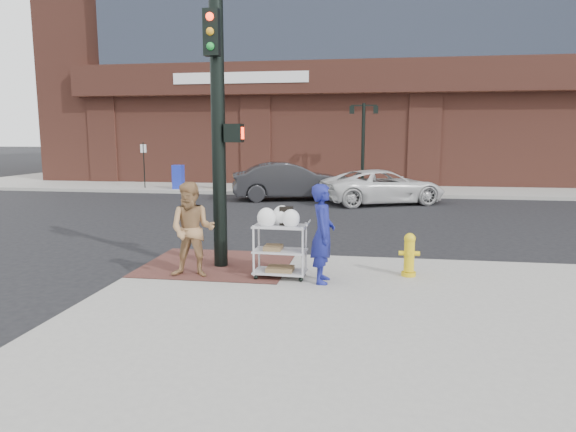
% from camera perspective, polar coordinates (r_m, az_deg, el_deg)
% --- Properties ---
extents(ground, '(220.00, 220.00, 0.00)m').
position_cam_1_polar(ground, '(9.27, -5.83, -7.76)').
color(ground, black).
rests_on(ground, ground).
extents(sidewalk_far, '(65.00, 36.00, 0.15)m').
position_cam_1_polar(sidewalk_far, '(41.92, 23.09, 4.66)').
color(sidewalk_far, gray).
rests_on(sidewalk_far, ground).
extents(brick_curb_ramp, '(2.80, 2.40, 0.01)m').
position_cam_1_polar(brick_curb_ramp, '(10.22, -7.82, -5.31)').
color(brick_curb_ramp, '#512D26').
rests_on(brick_curb_ramp, sidewalk_near).
extents(lamp_post, '(1.32, 0.22, 4.00)m').
position_cam_1_polar(lamp_post, '(24.58, 8.35, 8.72)').
color(lamp_post, black).
rests_on(lamp_post, sidewalk_far).
extents(parking_sign, '(0.05, 0.05, 2.20)m').
position_cam_1_polar(parking_sign, '(25.97, -15.71, 5.47)').
color(parking_sign, black).
rests_on(parking_sign, sidewalk_far).
extents(traffic_signal_pole, '(0.61, 0.51, 5.00)m').
position_cam_1_polar(traffic_signal_pole, '(9.76, -7.67, 9.88)').
color(traffic_signal_pole, black).
rests_on(traffic_signal_pole, sidewalk_near).
extents(woman_blue, '(0.42, 0.63, 1.70)m').
position_cam_1_polar(woman_blue, '(8.76, 3.89, -1.97)').
color(woman_blue, navy).
rests_on(woman_blue, sidewalk_near).
extents(pedestrian_tan, '(0.87, 0.70, 1.70)m').
position_cam_1_polar(pedestrian_tan, '(9.24, -10.58, -1.53)').
color(pedestrian_tan, '#9C7349').
rests_on(pedestrian_tan, sidewalk_near).
extents(sedan_dark, '(5.00, 2.93, 1.56)m').
position_cam_1_polar(sedan_dark, '(21.47, 0.13, 3.89)').
color(sedan_dark, black).
rests_on(sedan_dark, ground).
extents(minivan_white, '(5.33, 3.97, 1.35)m').
position_cam_1_polar(minivan_white, '(20.54, 10.52, 3.22)').
color(minivan_white, silver).
rests_on(minivan_white, ground).
extents(utility_cart, '(0.94, 0.55, 1.28)m').
position_cam_1_polar(utility_cart, '(9.06, -0.89, -3.33)').
color(utility_cart, '#B2B2B7').
rests_on(utility_cart, sidewalk_near).
extents(fire_hydrant, '(0.37, 0.26, 0.79)m').
position_cam_1_polar(fire_hydrant, '(9.48, 13.32, -4.14)').
color(fire_hydrant, gold).
rests_on(fire_hydrant, sidewalk_near).
extents(newsbox_yellow, '(0.46, 0.44, 0.91)m').
position_cam_1_polar(newsbox_yellow, '(24.95, -7.90, 4.10)').
color(newsbox_yellow, yellow).
rests_on(newsbox_yellow, sidewalk_far).
extents(newsbox_blue, '(0.48, 0.44, 1.14)m').
position_cam_1_polar(newsbox_blue, '(25.03, -12.09, 4.26)').
color(newsbox_blue, '#1C2DB6').
rests_on(newsbox_blue, sidewalk_far).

